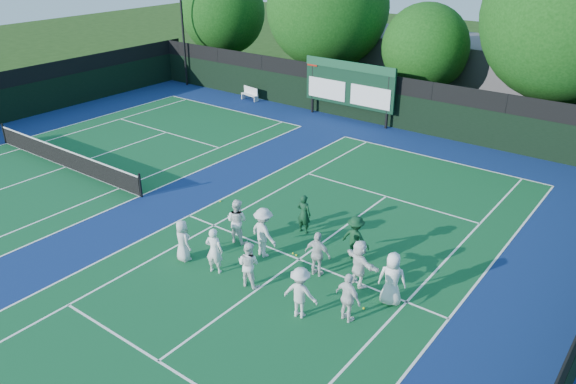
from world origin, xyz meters
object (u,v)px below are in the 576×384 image
Objects in this scene: tennis_net at (65,158)px; bench at (250,93)px; scoreboard at (349,84)px; coach_left at (304,214)px.

tennis_net is 14.37m from bench.
scoreboard reaches higher than tennis_net.
coach_left reaches higher than tennis_net.
tennis_net is 13.09m from coach_left.
bench is (-0.53, 14.36, -0.02)m from tennis_net.
scoreboard reaches higher than bench.
scoreboard is 0.53× the size of tennis_net.
scoreboard is at bearing 1.69° from bench.
bench is at bearing -47.72° from coach_left.
coach_left is at bearing -43.15° from bench.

